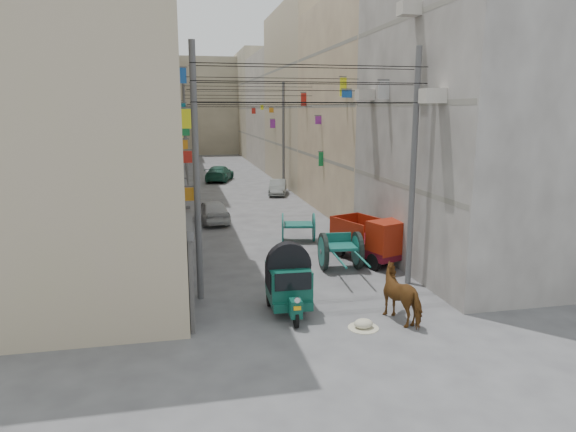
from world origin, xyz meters
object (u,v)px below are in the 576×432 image
object	(u,v)px
distant_car_white	(212,211)
distant_car_grey	(278,187)
horse	(404,295)
auto_rickshaw	(288,281)
distant_car_green	(219,173)
mini_truck	(375,242)
tonga_cart	(341,250)
second_cart	(298,226)
feed_sack	(363,324)

from	to	relation	value
distant_car_white	distant_car_grey	xyz separation A→B (m)	(5.24, 8.44, -0.09)
horse	distant_car_white	size ratio (longest dim) A/B	0.50
auto_rickshaw	distant_car_green	bearing A→B (deg)	91.27
mini_truck	tonga_cart	bearing A→B (deg)	176.69
auto_rickshaw	tonga_cart	distance (m)	4.69
auto_rickshaw	horse	bearing A→B (deg)	-20.84
tonga_cart	second_cart	world-z (taller)	tonga_cart
horse	distant_car_green	size ratio (longest dim) A/B	0.41
tonga_cart	distant_car_white	xyz separation A→B (m)	(-4.24, 9.48, -0.12)
auto_rickshaw	feed_sack	size ratio (longest dim) A/B	4.38
distant_car_green	second_cart	bearing A→B (deg)	111.66
second_cart	distant_car_grey	bearing A→B (deg)	93.67
tonga_cart	second_cart	xyz separation A→B (m)	(-0.61, 4.49, -0.03)
distant_car_grey	distant_car_green	world-z (taller)	distant_car_green
tonga_cart	second_cart	distance (m)	4.53
horse	distant_car_white	xyz separation A→B (m)	(-4.54, 14.52, -0.14)
feed_sack	second_cart	bearing A→B (deg)	87.59
auto_rickshaw	distant_car_white	bearing A→B (deg)	97.97
second_cart	feed_sack	distance (m)	9.87
mini_truck	distant_car_grey	distance (m)	17.46
mini_truck	second_cart	world-z (taller)	mini_truck
mini_truck	distant_car_green	world-z (taller)	mini_truck
second_cart	distant_car_grey	distance (m)	13.52
distant_car_white	distant_car_grey	distance (m)	9.93
feed_sack	distant_car_grey	distance (m)	23.36
second_cart	distant_car_grey	size ratio (longest dim) A/B	0.53
auto_rickshaw	distant_car_white	distance (m)	13.30
second_cart	distant_car_grey	world-z (taller)	second_cart
second_cart	horse	xyz separation A→B (m)	(0.91, -9.53, 0.06)
feed_sack	distant_car_green	distance (m)	31.58
second_cart	distant_car_white	world-z (taller)	second_cart
tonga_cart	feed_sack	size ratio (longest dim) A/B	6.04
auto_rickshaw	horse	xyz separation A→B (m)	(3.11, -1.30, -0.19)
distant_car_white	horse	bearing A→B (deg)	100.02
distant_car_white	distant_car_green	bearing A→B (deg)	-103.19
distant_car_green	horse	bearing A→B (deg)	111.77
horse	second_cart	bearing A→B (deg)	-102.50
distant_car_white	distant_car_grey	size ratio (longest dim) A/B	1.13
horse	distant_car_grey	xyz separation A→B (m)	(0.70, 22.96, -0.23)
distant_car_white	mini_truck	bearing A→B (deg)	115.47
tonga_cart	distant_car_white	distance (m)	10.39
auto_rickshaw	distant_car_grey	bearing A→B (deg)	81.84
tonga_cart	mini_truck	xyz separation A→B (m)	(1.57, 0.47, 0.14)
auto_rickshaw	distant_car_green	size ratio (longest dim) A/B	0.52
horse	tonga_cart	bearing A→B (deg)	-104.59
tonga_cart	distant_car_green	world-z (taller)	tonga_cart
second_cart	feed_sack	world-z (taller)	second_cart
horse	distant_car_green	bearing A→B (deg)	-102.75
auto_rickshaw	distant_car_grey	xyz separation A→B (m)	(3.81, 21.66, -0.43)
tonga_cart	mini_truck	world-z (taller)	mini_truck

